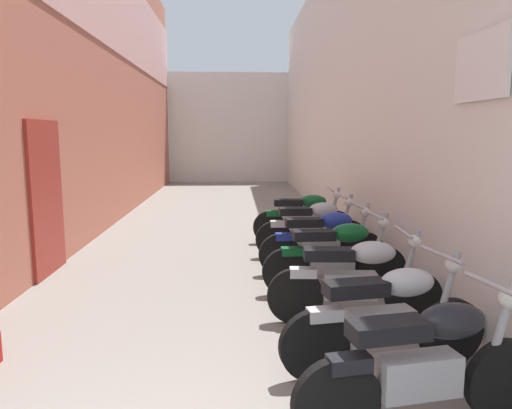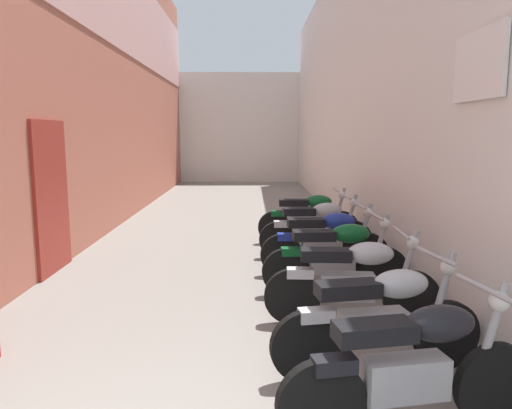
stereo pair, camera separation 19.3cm
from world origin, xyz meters
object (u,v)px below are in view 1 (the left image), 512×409
object	(u,v)px
motorcycle_sixth	(313,227)
motorcycle_nearest	(427,363)
motorcycle_second	(387,316)
motorcycle_third	(356,278)
motorcycle_fourth	(336,255)
motorcycle_seventh	(304,216)
motorcycle_fifth	(324,240)

from	to	relation	value
motorcycle_sixth	motorcycle_nearest	bearing A→B (deg)	-90.00
motorcycle_nearest	motorcycle_second	world-z (taller)	same
motorcycle_second	motorcycle_third	bearing A→B (deg)	89.99
motorcycle_fourth	motorcycle_third	bearing A→B (deg)	-90.00
motorcycle_nearest	motorcycle_sixth	bearing A→B (deg)	90.00
motorcycle_nearest	motorcycle_sixth	distance (m)	4.67
motorcycle_fourth	motorcycle_sixth	world-z (taller)	same
motorcycle_third	motorcycle_seventh	world-z (taller)	same
motorcycle_fourth	motorcycle_sixth	distance (m)	1.82
motorcycle_fourth	motorcycle_seventh	world-z (taller)	same
motorcycle_second	motorcycle_sixth	bearing A→B (deg)	90.00
motorcycle_second	motorcycle_fourth	world-z (taller)	same
motorcycle_third	motorcycle_seventh	bearing A→B (deg)	90.00
motorcycle_nearest	motorcycle_fourth	size ratio (longest dim) A/B	0.99
motorcycle_second	motorcycle_fourth	xyz separation A→B (m)	(0.00, 2.02, 0.00)
motorcycle_nearest	motorcycle_seventh	world-z (taller)	same
motorcycle_fourth	motorcycle_seventh	distance (m)	2.81
motorcycle_second	motorcycle_seventh	distance (m)	4.83
motorcycle_third	motorcycle_fifth	bearing A→B (deg)	90.00
motorcycle_fifth	motorcycle_seventh	size ratio (longest dim) A/B	1.00
motorcycle_nearest	motorcycle_fifth	distance (m)	3.70
motorcycle_second	motorcycle_fourth	size ratio (longest dim) A/B	0.99
motorcycle_fifth	motorcycle_seventh	distance (m)	1.96
motorcycle_fifth	motorcycle_third	bearing A→B (deg)	-90.00
motorcycle_nearest	motorcycle_fifth	xyz separation A→B (m)	(0.00, 3.70, 0.00)
motorcycle_nearest	motorcycle_sixth	world-z (taller)	same
motorcycle_nearest	motorcycle_fifth	bearing A→B (deg)	90.00
motorcycle_fourth	motorcycle_sixth	size ratio (longest dim) A/B	1.00
motorcycle_fifth	motorcycle_fourth	bearing A→B (deg)	-90.00
motorcycle_third	motorcycle_sixth	distance (m)	2.79
motorcycle_fifth	motorcycle_sixth	world-z (taller)	same
motorcycle_second	motorcycle_third	size ratio (longest dim) A/B	0.99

